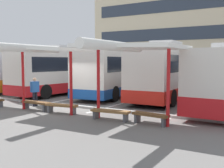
{
  "coord_description": "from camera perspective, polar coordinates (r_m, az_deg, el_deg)",
  "views": [
    {
      "loc": [
        9.97,
        -11.73,
        2.55
      ],
      "look_at": [
        1.56,
        2.34,
        1.2
      ],
      "focal_mm": 44.57,
      "sensor_mm": 36.0,
      "label": 1
    }
  ],
  "objects": [
    {
      "name": "lane_stripe_1",
      "position": [
        24.07,
        -10.55,
        -1.44
      ],
      "size": [
        0.16,
        14.0,
        0.01
      ],
      "primitive_type": "cube",
      "color": "white",
      "rests_on": "ground"
    },
    {
      "name": "ground_plane",
      "position": [
        15.6,
        -9.39,
        -4.77
      ],
      "size": [
        160.0,
        160.0,
        0.0
      ],
      "primitive_type": "plane",
      "color": "slate"
    },
    {
      "name": "waiting_shelter_1",
      "position": [
        14.02,
        -14.34,
        6.77
      ],
      "size": [
        4.24,
        4.67,
        3.38
      ],
      "color": "red",
      "rests_on": "ground"
    },
    {
      "name": "coach_bus_0",
      "position": [
        25.85,
        -12.98,
        2.78
      ],
      "size": [
        3.41,
        11.41,
        3.75
      ],
      "color": "silver",
      "rests_on": "ground"
    },
    {
      "name": "coach_bus_3",
      "position": [
        19.35,
        12.19,
        2.33
      ],
      "size": [
        2.68,
        10.23,
        3.81
      ],
      "color": "silver",
      "rests_on": "ground"
    },
    {
      "name": "bench_2",
      "position": [
        15.11,
        -15.42,
        -3.89
      ],
      "size": [
        1.77,
        0.44,
        0.45
      ],
      "color": "brown",
      "rests_on": "ground"
    },
    {
      "name": "bench_5",
      "position": [
        11.39,
        7.9,
        -6.58
      ],
      "size": [
        1.58,
        0.59,
        0.45
      ],
      "color": "brown",
      "rests_on": "ground"
    },
    {
      "name": "lane_stripe_3",
      "position": [
        19.8,
        6.76,
        -2.71
      ],
      "size": [
        0.16,
        14.0,
        0.01
      ],
      "primitive_type": "cube",
      "color": "white",
      "rests_on": "ground"
    },
    {
      "name": "bench_3",
      "position": [
        13.85,
        -10.33,
        -4.57
      ],
      "size": [
        1.71,
        0.59,
        0.45
      ],
      "color": "brown",
      "rests_on": "ground"
    },
    {
      "name": "platform_kerb",
      "position": [
        15.85,
        -8.6,
        -4.39
      ],
      "size": [
        44.0,
        0.24,
        0.12
      ],
      "primitive_type": "cube",
      "color": "#ADADA8",
      "rests_on": "ground"
    },
    {
      "name": "coach_bus_2",
      "position": [
        21.38,
        2.23,
        2.6
      ],
      "size": [
        3.49,
        11.32,
        3.73
      ],
      "color": "silver",
      "rests_on": "ground"
    },
    {
      "name": "lane_stripe_0",
      "position": [
        26.82,
        -16.85,
        -0.94
      ],
      "size": [
        0.16,
        14.0,
        0.01
      ],
      "primitive_type": "cube",
      "color": "white",
      "rests_on": "ground"
    },
    {
      "name": "terminal_building",
      "position": [
        48.24,
        19.14,
        14.2
      ],
      "size": [
        36.05,
        11.22,
        24.13
      ],
      "color": "beige",
      "rests_on": "ground"
    },
    {
      "name": "coach_bus_1",
      "position": [
        22.97,
        -7.26,
        2.67
      ],
      "size": [
        3.42,
        12.14,
        3.74
      ],
      "color": "silver",
      "rests_on": "ground"
    },
    {
      "name": "waiting_passenger_0",
      "position": [
        16.34,
        -15.56,
        -1.16
      ],
      "size": [
        0.29,
        0.5,
        1.62
      ],
      "color": "black",
      "rests_on": "ground"
    },
    {
      "name": "bench_4",
      "position": [
        12.05,
        -0.35,
        -5.88
      ],
      "size": [
        1.78,
        0.57,
        0.45
      ],
      "color": "brown",
      "rests_on": "ground"
    },
    {
      "name": "waiting_shelter_2",
      "position": [
        11.32,
        3.28,
        7.31
      ],
      "size": [
        4.25,
        4.98,
        3.29
      ],
      "color": "red",
      "rests_on": "ground"
    },
    {
      "name": "lane_stripe_4",
      "position": [
        18.57,
        17.9,
        -3.41
      ],
      "size": [
        0.16,
        14.0,
        0.01
      ],
      "primitive_type": "cube",
      "color": "white",
      "rests_on": "ground"
    },
    {
      "name": "lane_stripe_2",
      "position": [
        21.69,
        -2.75,
        -2.04
      ],
      "size": [
        0.16,
        14.0,
        0.01
      ],
      "primitive_type": "cube",
      "color": "white",
      "rests_on": "ground"
    }
  ]
}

